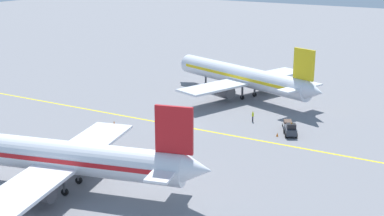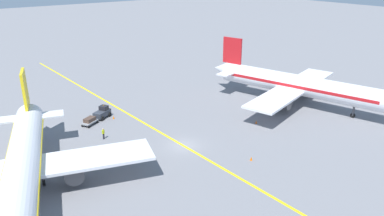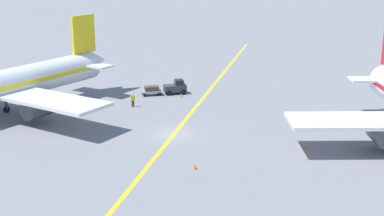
{
  "view_description": "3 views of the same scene",
  "coord_description": "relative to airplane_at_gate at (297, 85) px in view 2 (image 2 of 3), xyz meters",
  "views": [
    {
      "loc": [
        -64.14,
        -43.13,
        25.28
      ],
      "look_at": [
        0.92,
        -1.98,
        2.89
      ],
      "focal_mm": 50.0,
      "sensor_mm": 36.0,
      "label": 1
    },
    {
      "loc": [
        27.07,
        38.37,
        23.84
      ],
      "look_at": [
        -4.92,
        -4.56,
        3.12
      ],
      "focal_mm": 35.0,
      "sensor_mm": 36.0,
      "label": 2
    },
    {
      "loc": [
        -15.94,
        50.97,
        18.28
      ],
      "look_at": [
        -1.34,
        -2.36,
        2.32
      ],
      "focal_mm": 50.0,
      "sensor_mm": 36.0,
      "label": 3
    }
  ],
  "objects": [
    {
      "name": "ground_plane",
      "position": [
        25.65,
        1.24,
        -3.71
      ],
      "size": [
        400.0,
        400.0,
        0.0
      ],
      "primitive_type": "plane",
      "color": "slate"
    },
    {
      "name": "airplane_at_gate",
      "position": [
        0.0,
        0.0,
        0.0
      ],
      "size": [
        28.35,
        34.92,
        10.6
      ],
      "color": "white",
      "rests_on": "ground"
    },
    {
      "name": "traffic_cone_near_nose",
      "position": [
        29.19,
        -13.54,
        -3.43
      ],
      "size": [
        0.32,
        0.32,
        0.55
      ],
      "primitive_type": "cone",
      "color": "orange",
      "rests_on": "ground"
    },
    {
      "name": "baggage_tug_dark",
      "position": [
        30.42,
        -15.05,
        -2.81
      ],
      "size": [
        3.35,
        2.82,
        2.11
      ],
      "color": "#333842",
      "rests_on": "ground"
    },
    {
      "name": "apron_yellow_centreline",
      "position": [
        25.65,
        1.24,
        -3.71
      ],
      "size": [
        5.35,
        119.91,
        0.01
      ],
      "primitive_type": "cube",
      "rotation": [
        0.0,
        0.0,
        0.04
      ],
      "color": "yellow",
      "rests_on": "ground"
    },
    {
      "name": "traffic_cone_mid_apron",
      "position": [
        21.02,
        9.91,
        -3.43
      ],
      "size": [
        0.32,
        0.32,
        0.55
      ],
      "primitive_type": "cone",
      "color": "orange",
      "rests_on": "ground"
    },
    {
      "name": "airplane_adjacent_stand",
      "position": [
        46.29,
        0.85,
        0.0
      ],
      "size": [
        28.27,
        34.75,
        10.6
      ],
      "color": "silver",
      "rests_on": "ground"
    },
    {
      "name": "traffic_cone_by_wingtip",
      "position": [
        11.83,
        1.86,
        -3.43
      ],
      "size": [
        0.32,
        0.32,
        0.55
      ],
      "primitive_type": "cone",
      "color": "orange",
      "rests_on": "ground"
    },
    {
      "name": "baggage_cart_trailing",
      "position": [
        33.29,
        -13.43,
        -2.95
      ],
      "size": [
        2.95,
        2.5,
        1.24
      ],
      "color": "gray",
      "rests_on": "ground"
    },
    {
      "name": "ground_crew_worker",
      "position": [
        33.66,
        -7.45,
        -2.8
      ],
      "size": [
        0.47,
        0.41,
        1.68
      ],
      "color": "#23232D",
      "rests_on": "ground"
    }
  ]
}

